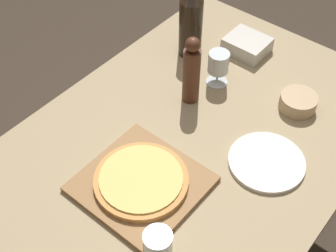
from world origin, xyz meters
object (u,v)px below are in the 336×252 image
pizza (141,180)px  small_bowl (298,102)px  wine_glass (218,64)px  pepper_mill (191,72)px  wine_bottle (191,23)px

pizza → small_bowl: small_bowl is taller
wine_glass → pepper_mill: bearing=-99.8°
wine_bottle → small_bowl: 0.48m
pepper_mill → wine_glass: 0.14m
small_bowl → wine_glass: bearing=-166.8°
pizza → pepper_mill: size_ratio=1.08×
wine_bottle → pepper_mill: bearing=-51.8°
wine_bottle → small_bowl: bearing=-0.8°
pepper_mill → wine_bottle: bearing=128.2°
wine_bottle → wine_glass: bearing=-22.2°
wine_glass → small_bowl: (0.29, 0.07, -0.06)m
wine_bottle → pizza: bearing=-64.9°
pepper_mill → pizza: bearing=-73.2°
pizza → wine_bottle: size_ratio=0.84×
pepper_mill → small_bowl: 0.38m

